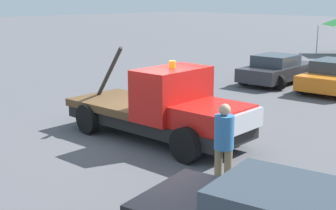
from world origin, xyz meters
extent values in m
plane|color=#545459|center=(0.00, 0.00, 0.00)|extent=(160.00, 160.00, 0.00)
cube|color=black|center=(0.00, 0.00, 0.53)|extent=(5.70, 2.37, 0.35)
cube|color=red|center=(1.99, 0.17, 0.98)|extent=(1.70, 1.93, 0.55)
cube|color=silver|center=(2.82, 0.24, 0.95)|extent=(0.28, 1.91, 0.50)
cube|color=red|center=(0.61, 0.05, 1.39)|extent=(1.40, 2.22, 1.37)
cube|color=brown|center=(-1.38, -0.12, 0.81)|extent=(2.95, 2.35, 0.22)
cylinder|color=black|center=(-1.93, -0.16, 1.70)|extent=(1.19, 0.22, 1.63)
cylinder|color=orange|center=(0.61, 0.05, 2.17)|extent=(0.18, 0.18, 0.20)
cylinder|color=black|center=(1.83, 1.17, 0.44)|extent=(0.88, 0.26, 0.88)
cylinder|color=black|center=(2.00, -0.84, 0.44)|extent=(0.88, 0.26, 0.88)
cylinder|color=black|center=(-1.89, 0.85, 0.44)|extent=(0.88, 0.26, 0.88)
cylinder|color=black|center=(-1.71, -1.16, 0.44)|extent=(0.88, 0.26, 0.88)
cube|color=#333D47|center=(6.39, -3.09, 1.09)|extent=(2.56, 2.12, 0.50)
cylinder|color=black|center=(4.68, -2.56, 0.34)|extent=(0.68, 0.22, 0.68)
cylinder|color=#847051|center=(3.56, -1.44, 0.45)|extent=(0.17, 0.17, 0.89)
cylinder|color=#847051|center=(3.78, -1.39, 0.45)|extent=(0.17, 0.17, 0.89)
cylinder|color=teal|center=(3.67, -1.41, 1.24)|extent=(0.41, 0.41, 0.71)
sphere|color=tan|center=(3.67, -1.41, 1.72)|extent=(0.24, 0.24, 0.24)
cube|color=#2D2D33|center=(-2.58, 9.91, 0.54)|extent=(2.28, 4.61, 0.60)
cube|color=#333D47|center=(-2.56, 9.69, 1.09)|extent=(1.80, 2.02, 0.50)
cylinder|color=black|center=(-3.61, 11.33, 0.34)|extent=(0.68, 0.22, 0.68)
cylinder|color=black|center=(-1.86, 11.50, 0.34)|extent=(0.68, 0.22, 0.68)
cylinder|color=black|center=(-3.30, 8.32, 0.34)|extent=(0.68, 0.22, 0.68)
cylinder|color=black|center=(-1.56, 8.49, 0.34)|extent=(0.68, 0.22, 0.68)
cylinder|color=black|center=(-0.90, 11.74, 0.34)|extent=(0.68, 0.22, 0.68)
cylinder|color=black|center=(-0.50, 8.58, 0.34)|extent=(0.68, 0.22, 0.68)
cylinder|color=#9E9EA3|center=(-6.98, 21.24, 1.00)|extent=(0.07, 0.07, 2.00)
camera|label=1|loc=(9.56, -8.54, 3.95)|focal=50.00mm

